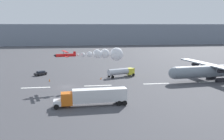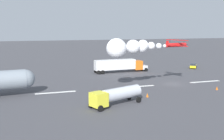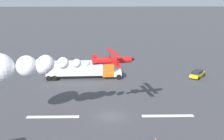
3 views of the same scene
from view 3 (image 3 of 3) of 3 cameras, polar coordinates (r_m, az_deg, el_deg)
name	(u,v)px [view 3 (image 3 of 3)]	position (r m, az deg, el deg)	size (l,w,h in m)	color
ground_plane	(111,116)	(47.47, -0.28, -8.60)	(440.00, 440.00, 0.00)	#424247
runway_stripe_4	(168,116)	(48.41, 10.30, -8.37)	(8.00, 0.90, 0.01)	white
runway_stripe_5	(53,117)	(48.14, -10.93, -8.54)	(8.00, 0.90, 0.01)	white
stunt_biplane_red	(24,66)	(42.97, -16.01, 0.68)	(20.55, 8.09, 3.97)	red
semi_truck_orange	(81,69)	(65.19, -5.73, 0.23)	(15.93, 3.50, 3.70)	silver
followme_car_yellow	(197,74)	(68.42, 15.54, -0.68)	(4.15, 4.69, 1.52)	yellow
traffic_cone_near	(156,140)	(40.52, 8.12, -12.76)	(0.44, 0.44, 0.75)	orange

